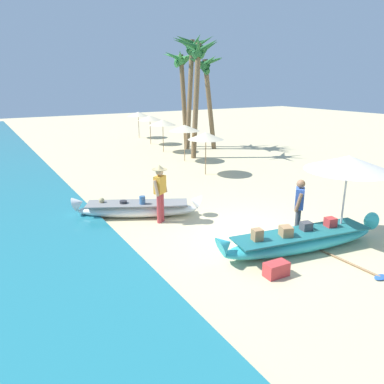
{
  "coord_description": "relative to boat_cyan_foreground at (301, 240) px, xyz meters",
  "views": [
    {
      "loc": [
        -6.22,
        -7.16,
        4.06
      ],
      "look_at": [
        -0.86,
        1.79,
        0.9
      ],
      "focal_mm": 34.29,
      "sensor_mm": 36.0,
      "label": 1
    }
  ],
  "objects": [
    {
      "name": "ground_plane",
      "position": [
        -0.41,
        1.38,
        -0.28
      ],
      "size": [
        80.0,
        80.0,
        0.0
      ],
      "primitive_type": "plane",
      "color": "beige"
    },
    {
      "name": "boat_cyan_foreground",
      "position": [
        0.0,
        0.0,
        0.0
      ],
      "size": [
        4.66,
        1.51,
        0.79
      ],
      "color": "#33B2BC",
      "rests_on": "ground"
    },
    {
      "name": "boat_white_midground",
      "position": [
        -2.56,
        4.34,
        -0.02
      ],
      "size": [
        3.75,
        2.37,
        0.73
      ],
      "color": "white",
      "rests_on": "ground"
    },
    {
      "name": "person_vendor_hatted",
      "position": [
        -2.15,
        3.53,
        0.74
      ],
      "size": [
        0.57,
        0.46,
        1.76
      ],
      "color": "#B2383D",
      "rests_on": "ground"
    },
    {
      "name": "person_tourist_customer",
      "position": [
        0.52,
        0.64,
        0.63
      ],
      "size": [
        0.53,
        0.51,
        1.61
      ],
      "color": "#333842",
      "rests_on": "ground"
    },
    {
      "name": "patio_umbrella_large",
      "position": [
        1.32,
        -0.11,
        1.81
      ],
      "size": [
        2.14,
        2.14,
        2.29
      ],
      "color": "#B7B7BC",
      "rests_on": "ground"
    },
    {
      "name": "parasol_row_0",
      "position": [
        2.2,
        7.77,
        1.47
      ],
      "size": [
        1.6,
        1.6,
        1.91
      ],
      "color": "#8E6B47",
      "rests_on": "ground"
    },
    {
      "name": "parasol_row_1",
      "position": [
        2.84,
        10.78,
        1.47
      ],
      "size": [
        1.6,
        1.6,
        1.91
      ],
      "color": "#8E6B47",
      "rests_on": "ground"
    },
    {
      "name": "parasol_row_2",
      "position": [
        3.06,
        13.74,
        1.47
      ],
      "size": [
        1.6,
        1.6,
        1.91
      ],
      "color": "#8E6B47",
      "rests_on": "ground"
    },
    {
      "name": "parasol_row_3",
      "position": [
        3.58,
        16.65,
        1.47
      ],
      "size": [
        1.6,
        1.6,
        1.91
      ],
      "color": "#8E6B47",
      "rests_on": "ground"
    },
    {
      "name": "parasol_row_4",
      "position": [
        4.09,
        19.82,
        1.47
      ],
      "size": [
        1.6,
        1.6,
        1.91
      ],
      "color": "#8E6B47",
      "rests_on": "ground"
    },
    {
      "name": "palm_tree_tall_inland",
      "position": [
        5.1,
        13.81,
        5.17
      ],
      "size": [
        2.81,
        2.56,
        6.71
      ],
      "color": "brown",
      "rests_on": "ground"
    },
    {
      "name": "palm_tree_leaning_seaward",
      "position": [
        5.68,
        13.14,
        4.29
      ],
      "size": [
        2.51,
        2.68,
        5.6
      ],
      "color": "brown",
      "rests_on": "ground"
    },
    {
      "name": "palm_tree_mid_cluster",
      "position": [
        4.91,
        14.68,
        4.51
      ],
      "size": [
        2.62,
        2.7,
        5.94
      ],
      "color": "brown",
      "rests_on": "ground"
    },
    {
      "name": "palm_tree_far_behind",
      "position": [
        3.93,
        11.3,
        4.73
      ],
      "size": [
        2.8,
        2.55,
        6.25
      ],
      "color": "brown",
      "rests_on": "ground"
    },
    {
      "name": "cooler_box",
      "position": [
        -1.42,
        -0.63,
        -0.12
      ],
      "size": [
        0.55,
        0.33,
        0.32
      ],
      "primitive_type": "cube",
      "rotation": [
        0.0,
        0.0,
        -0.05
      ],
      "color": "#C63838",
      "rests_on": "ground"
    },
    {
      "name": "paddle",
      "position": [
        0.42,
        -1.27,
        -0.25
      ],
      "size": [
        0.37,
        1.87,
        0.05
      ],
      "color": "#8E6B47",
      "rests_on": "ground"
    }
  ]
}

